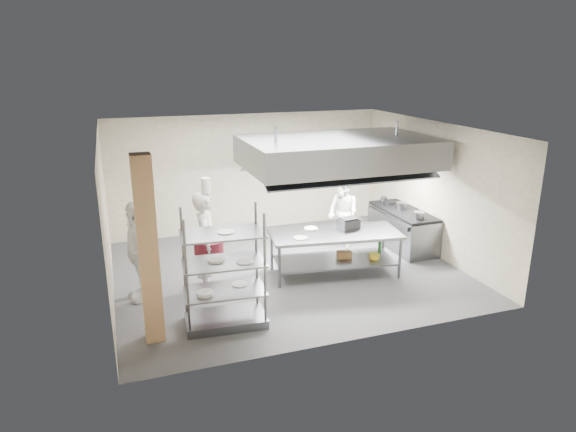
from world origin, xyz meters
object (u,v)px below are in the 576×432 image
object	(u,v)px
chef_head	(207,243)
chef_plating	(138,251)
cooking_range	(402,229)
chef_line	(343,213)
island	(335,253)
pass_rack	(224,269)
stockpot	(401,206)
griddle	(349,223)

from	to	relation	value
chef_head	chef_plating	world-z (taller)	chef_head
cooking_range	chef_line	distance (m)	1.50
island	pass_rack	world-z (taller)	pass_rack
pass_rack	chef_line	world-z (taller)	pass_rack
chef_line	chef_head	bearing A→B (deg)	-84.22
chef_plating	stockpot	bearing A→B (deg)	91.35
chef_plating	stockpot	world-z (taller)	chef_plating
chef_head	chef_plating	distance (m)	1.25
chef_line	griddle	xyz separation A→B (m)	(-0.44, -1.22, 0.17)
chef_plating	stockpot	size ratio (longest dim) A/B	7.78
chef_head	griddle	world-z (taller)	chef_head
pass_rack	chef_plating	distance (m)	1.94
island	stockpot	size ratio (longest dim) A/B	10.86
chef_line	cooking_range	bearing A→B (deg)	56.83
cooking_range	chef_head	bearing A→B (deg)	-168.82
island	cooking_range	xyz separation A→B (m)	(2.20, 0.97, -0.04)
cooking_range	chef_head	world-z (taller)	chef_head
cooking_range	chef_plating	size ratio (longest dim) A/B	1.06
cooking_range	island	bearing A→B (deg)	-156.17
chef_line	stockpot	xyz separation A→B (m)	(1.36, -0.34, 0.15)
chef_head	chef_line	size ratio (longest dim) A/B	1.18
cooking_range	chef_plating	world-z (taller)	chef_plating
chef_head	griddle	xyz separation A→B (m)	(3.02, 0.16, 0.02)
chef_plating	pass_rack	bearing A→B (deg)	33.75
chef_head	chef_line	xyz separation A→B (m)	(3.46, 1.38, -0.15)
stockpot	chef_plating	bearing A→B (deg)	-171.30
island	chef_line	size ratio (longest dim) A/B	1.57
pass_rack	chef_plating	world-z (taller)	pass_rack
chef_head	griddle	size ratio (longest dim) A/B	4.96
island	chef_head	bearing A→B (deg)	-171.95
chef_line	stockpot	world-z (taller)	chef_line
pass_rack	island	bearing A→B (deg)	31.36
island	pass_rack	distance (m)	2.98
chef_line	chef_plating	size ratio (longest dim) A/B	0.89
chef_line	griddle	size ratio (longest dim) A/B	4.20
griddle	pass_rack	bearing A→B (deg)	-161.95
cooking_range	griddle	distance (m)	2.07
cooking_range	chef_line	bearing A→B (deg)	162.80
chef_head	stockpot	size ratio (longest dim) A/B	8.15
island	chef_head	world-z (taller)	chef_head
griddle	chef_plating	bearing A→B (deg)	171.90
island	pass_rack	xyz separation A→B (m)	(-2.60, -1.33, 0.55)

